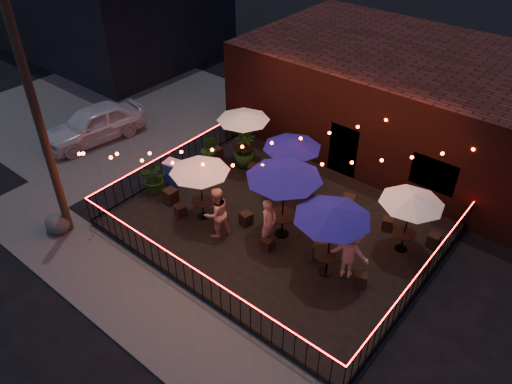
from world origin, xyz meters
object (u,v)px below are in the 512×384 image
at_px(boulder, 57,223).
at_px(cafe_table_0, 200,168).
at_px(cooler, 174,172).
at_px(cafe_table_4, 333,214).
at_px(cafe_table_5, 412,200).
at_px(cafe_table_1, 243,117).
at_px(cafe_table_3, 292,144).
at_px(cafe_table_2, 284,174).
at_px(utility_pole, 40,126).

bearing_deg(boulder, cafe_table_0, 46.75).
bearing_deg(cooler, cafe_table_4, -13.59).
bearing_deg(cafe_table_5, cafe_table_1, 174.77).
bearing_deg(cafe_table_0, cafe_table_4, 5.49).
distance_m(cooler, boulder, 4.48).
bearing_deg(cafe_table_0, cooler, 160.74).
xyz_separation_m(cafe_table_5, boulder, (-9.39, -6.42, -1.78)).
relative_size(cafe_table_1, cafe_table_4, 0.89).
distance_m(cafe_table_1, boulder, 7.64).
height_order(cafe_table_3, cooler, cafe_table_3).
bearing_deg(cafe_table_2, cafe_table_0, -159.41).
height_order(cafe_table_1, boulder, cafe_table_1).
height_order(cafe_table_4, cooler, cafe_table_4).
distance_m(cafe_table_1, cafe_table_2, 4.59).
relative_size(cafe_table_5, cooler, 2.48).
height_order(cafe_table_3, cafe_table_5, cafe_table_3).
xyz_separation_m(cafe_table_4, cafe_table_5, (1.29, 2.41, -0.29)).
relative_size(cafe_table_4, cafe_table_5, 1.10).
distance_m(cafe_table_0, cafe_table_4, 4.79).
relative_size(cafe_table_3, cafe_table_5, 1.00).
relative_size(cafe_table_3, boulder, 2.54).
bearing_deg(utility_pole, cafe_table_0, 46.07).
xyz_separation_m(utility_pole, cafe_table_5, (9.20, 6.14, -1.87)).
relative_size(cooler, boulder, 1.03).
relative_size(cafe_table_1, cafe_table_3, 0.99).
distance_m(cafe_table_4, cooler, 7.25).
bearing_deg(cafe_table_4, cooler, 177.31).
distance_m(cafe_table_3, cafe_table_5, 4.56).
distance_m(cafe_table_1, cafe_table_5, 7.24).
relative_size(cafe_table_1, cooler, 2.44).
bearing_deg(cafe_table_4, cafe_table_1, 152.62).
bearing_deg(boulder, cooler, 75.90).
xyz_separation_m(utility_pole, cooler, (0.90, 4.06, -3.38)).
bearing_deg(cooler, utility_pole, -113.40).
height_order(cafe_table_1, cafe_table_2, cafe_table_2).
bearing_deg(cooler, boulder, -115.00).
xyz_separation_m(cafe_table_2, cafe_table_5, (3.39, 1.87, -0.45)).
relative_size(cafe_table_0, cooler, 2.39).
relative_size(cafe_table_1, boulder, 2.51).
height_order(cafe_table_0, boulder, cafe_table_0).
bearing_deg(cafe_table_5, cooler, -165.95).
xyz_separation_m(utility_pole, cafe_table_3, (4.65, 6.30, -1.76)).
bearing_deg(boulder, cafe_table_3, 53.70).
bearing_deg(utility_pole, cooler, 77.50).
bearing_deg(cooler, cafe_table_1, 57.32).
bearing_deg(cafe_table_0, cafe_table_1, 108.21).
bearing_deg(utility_pole, boulder, -124.08).
xyz_separation_m(cafe_table_0, cafe_table_3, (1.49, 3.03, 0.07)).
height_order(cafe_table_2, cafe_table_5, cafe_table_2).
relative_size(cafe_table_2, boulder, 3.46).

